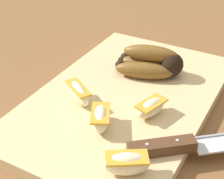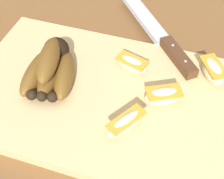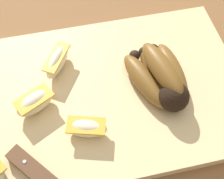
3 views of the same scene
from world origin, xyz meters
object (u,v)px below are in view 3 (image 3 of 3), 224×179
apple_wedge_middle (86,128)px  apple_wedge_extra (57,61)px  banana_bunch (161,77)px  apple_wedge_near (35,102)px

apple_wedge_middle → apple_wedge_extra: 0.13m
banana_bunch → apple_wedge_middle: bearing=-156.0°
banana_bunch → apple_wedge_near: size_ratio=1.99×
banana_bunch → apple_wedge_middle: size_ratio=2.05×
apple_wedge_near → apple_wedge_middle: size_ratio=1.03×
apple_wedge_extra → apple_wedge_near: bearing=-121.4°
apple_wedge_near → apple_wedge_middle: apple_wedge_near is taller
apple_wedge_middle → apple_wedge_near: bearing=139.9°
apple_wedge_extra → banana_bunch: bearing=-24.1°
apple_wedge_near → apple_wedge_extra: 0.08m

